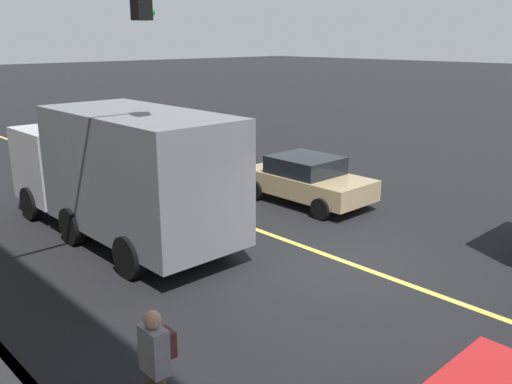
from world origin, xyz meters
The scene contains 6 objects.
ground centered at (0.00, 0.00, 0.00)m, with size 200.00×200.00×0.00m, color black.
lane_stripe_center centered at (0.00, 0.00, 0.01)m, with size 80.00×0.16×0.01m, color #D8CC4C.
car_tan centered at (3.61, -2.73, 0.72)m, with size 3.91×2.00×1.40m.
truck_gray centered at (4.76, 2.70, 1.69)m, with size 7.42×2.55×3.18m.
pedestrian_with_backpack centered at (-1.57, 5.90, 0.95)m, with size 0.39×0.37×1.64m.
traffic_light_mast centered at (2.32, 5.67, 4.27)m, with size 0.28×4.08×6.25m.
Camera 1 is at (-6.58, 8.95, 4.75)m, focal length 37.84 mm.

